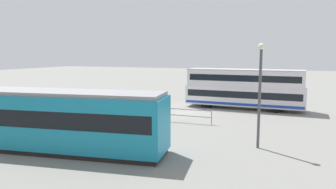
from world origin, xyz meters
TOP-DOWN VIEW (x-y plane):
  - ground_plane at (0.00, 0.00)m, footprint 160.00×160.00m
  - double_decker_bus at (-4.14, -3.88)m, footprint 11.28×2.58m
  - tram_yellow at (4.24, 13.92)m, footprint 14.66×4.92m
  - pedestrian_near_railing at (2.34, 5.75)m, footprint 0.42×0.42m
  - pedestrian_crossing at (0.54, 6.82)m, footprint 0.45×0.45m
  - pedestrian_railing at (0.54, 4.31)m, footprint 7.32×0.27m
  - info_sign at (6.06, 4.93)m, footprint 1.09×0.16m
  - street_lamp at (-7.07, 8.98)m, footprint 0.36×0.36m

SIDE VIEW (x-z plane):
  - ground_plane at x=0.00m, z-range 0.00..0.00m
  - pedestrian_railing at x=0.54m, z-range 0.20..1.28m
  - pedestrian_near_railing at x=2.34m, z-range 0.12..1.75m
  - pedestrian_crossing at x=0.54m, z-range 0.14..1.92m
  - info_sign at x=6.06m, z-range 0.44..2.73m
  - tram_yellow at x=4.24m, z-range 0.06..3.43m
  - double_decker_bus at x=-4.14m, z-range 0.05..3.90m
  - street_lamp at x=-7.07m, z-range 0.56..6.50m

